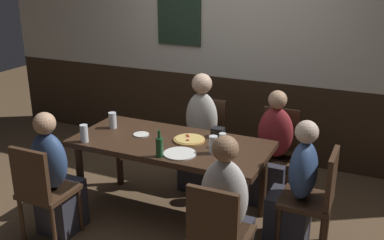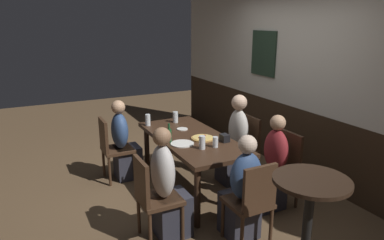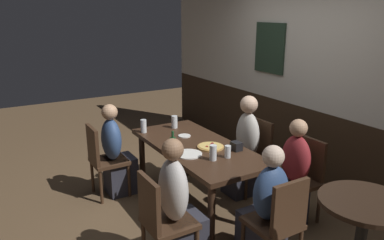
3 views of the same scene
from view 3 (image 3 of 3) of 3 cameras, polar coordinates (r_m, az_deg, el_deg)
The scene contains 22 objects.
ground_plane at distance 4.37m, azimuth 0.71°, elevation -12.95°, with size 12.00×12.00×0.00m, color brown.
wall_back at distance 4.95m, azimuth 17.34°, elevation 5.89°, with size 6.40×0.13×2.60m.
dining_table at distance 4.09m, azimuth 0.75°, elevation -4.93°, with size 1.76×0.80×0.74m.
chair_mid_far at distance 4.60m, azimuth 9.48°, elevation -4.81°, with size 0.40×0.40×0.88m.
chair_left_near at distance 4.50m, azimuth -13.46°, elevation -5.53°, with size 0.40×0.40×0.88m.
chair_head_east at distance 3.24m, azimuth 13.15°, elevation -14.64°, with size 0.40×0.40×0.88m.
chair_right_near at distance 3.20m, azimuth -4.71°, elevation -14.68°, with size 0.40×0.40×0.88m.
chair_right_far at distance 4.09m, azimuth 16.49°, elevation -8.07°, with size 0.40×0.40×0.88m.
person_mid_far at distance 4.50m, azimuth 7.92°, elevation -5.00°, with size 0.34×0.37×1.21m.
person_left_near at distance 4.56m, azimuth -11.47°, elevation -5.51°, with size 0.34×0.37×1.12m.
person_head_east at distance 3.36m, azimuth 11.14°, elevation -13.97°, with size 0.37×0.34×1.11m.
person_right_near at distance 3.27m, azimuth -2.09°, elevation -14.05°, with size 0.34×0.37×1.17m.
person_right_far at distance 3.99m, azimuth 14.82°, elevation -9.01°, with size 0.34×0.37×1.12m.
pizza at distance 3.98m, azimuth 2.85°, elevation -4.08°, with size 0.28×0.28×0.03m.
pint_glass_amber at distance 3.65m, azimuth 3.22°, elevation -5.16°, with size 0.07×0.07×0.15m.
tumbler_water at distance 4.62m, azimuth -2.70°, elevation -0.37°, with size 0.07×0.07×0.15m.
highball_clear at distance 3.72m, azimuth 5.46°, elevation -4.89°, with size 0.06×0.06×0.12m.
pint_glass_stout at distance 4.48m, azimuth -7.39°, elevation -1.07°, with size 0.07×0.07×0.16m.
beer_bottle_green at distance 3.82m, azimuth -2.95°, elevation -3.75°, with size 0.06×0.06×0.23m.
plate_white_large at distance 3.79m, azimuth -0.52°, elevation -5.22°, with size 0.27×0.27×0.01m, color white.
plate_white_small at distance 4.33m, azimuth -1.17°, elevation -2.44°, with size 0.14×0.14×0.01m, color white.
condiment_caddy at distance 3.92m, azimuth 6.78°, elevation -3.98°, with size 0.11×0.09×0.09m, color black.
Camera 3 is at (3.25, -1.99, 2.15)m, focal length 34.96 mm.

